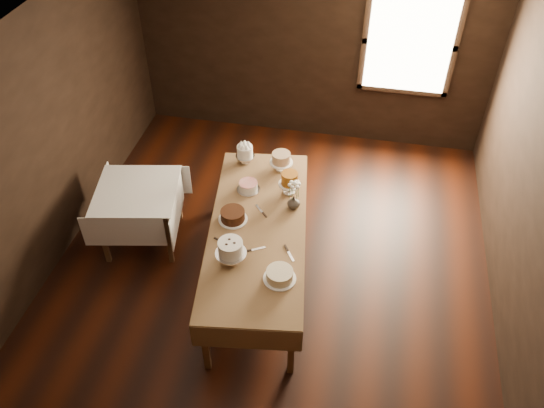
{
  "coord_description": "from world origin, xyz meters",
  "views": [
    {
      "loc": [
        0.87,
        -4.06,
        4.86
      ],
      "look_at": [
        0.0,
        0.2,
        0.95
      ],
      "focal_mm": 36.06,
      "sensor_mm": 36.0,
      "label": 1
    }
  ],
  "objects": [
    {
      "name": "flower_vase",
      "position": [
        0.21,
        0.36,
        0.87
      ],
      "size": [
        0.2,
        0.2,
        0.15
      ],
      "primitive_type": "imported",
      "rotation": [
        0.0,
        0.0,
        5.55
      ],
      "color": "#2D2823",
      "rests_on": "display_table"
    },
    {
      "name": "wall_right",
      "position": [
        2.5,
        0.0,
        1.4
      ],
      "size": [
        0.02,
        6.0,
        2.8
      ],
      "primitive_type": "cube",
      "color": "black",
      "rests_on": "ground"
    },
    {
      "name": "ceiling",
      "position": [
        0.0,
        0.0,
        2.8
      ],
      "size": [
        5.0,
        6.0,
        0.01
      ],
      "primitive_type": "cube",
      "color": "beige",
      "rests_on": "wall_back"
    },
    {
      "name": "cake_server_b",
      "position": [
        0.31,
        -0.37,
        0.8
      ],
      "size": [
        0.15,
        0.22,
        0.01
      ],
      "primitive_type": "cube",
      "rotation": [
        0.0,
        0.0,
        -1.01
      ],
      "color": "silver",
      "rests_on": "display_table"
    },
    {
      "name": "side_table",
      "position": [
        -1.62,
        0.3,
        0.69
      ],
      "size": [
        1.09,
        1.09,
        0.79
      ],
      "rotation": [
        0.0,
        0.0,
        0.2
      ],
      "color": "#4A301B",
      "rests_on": "ground"
    },
    {
      "name": "wall_left",
      "position": [
        -2.5,
        0.0,
        1.4
      ],
      "size": [
        0.02,
        6.0,
        2.8
      ],
      "primitive_type": "cube",
      "color": "black",
      "rests_on": "ground"
    },
    {
      "name": "display_table",
      "position": [
        -0.11,
        -0.03,
        0.74
      ],
      "size": [
        1.36,
        2.7,
        0.8
      ],
      "rotation": [
        0.0,
        0.0,
        0.14
      ],
      "color": "#4A301B",
      "rests_on": "ground"
    },
    {
      "name": "cake_lattice",
      "position": [
        -0.35,
        0.55,
        0.85
      ],
      "size": [
        0.27,
        0.27,
        0.1
      ],
      "color": "silver",
      "rests_on": "display_table"
    },
    {
      "name": "floor",
      "position": [
        0.0,
        0.0,
        0.0
      ],
      "size": [
        5.0,
        6.0,
        0.01
      ],
      "primitive_type": "cube",
      "color": "black",
      "rests_on": "ground"
    },
    {
      "name": "cake_server_c",
      "position": [
        -0.16,
        0.26,
        0.8
      ],
      "size": [
        0.18,
        0.2,
        0.01
      ],
      "primitive_type": "cube",
      "rotation": [
        0.0,
        0.0,
        2.29
      ],
      "color": "silver",
      "rests_on": "display_table"
    },
    {
      "name": "cake_caramel",
      "position": [
        0.12,
        0.6,
        0.92
      ],
      "size": [
        0.25,
        0.25,
        0.29
      ],
      "color": "white",
      "rests_on": "display_table"
    },
    {
      "name": "cake_chocolate",
      "position": [
        -0.39,
        0.03,
        0.86
      ],
      "size": [
        0.34,
        0.34,
        0.12
      ],
      "color": "white",
      "rests_on": "display_table"
    },
    {
      "name": "cake_swirl",
      "position": [
        -0.26,
        -0.56,
        0.93
      ],
      "size": [
        0.33,
        0.33,
        0.28
      ],
      "color": "silver",
      "rests_on": "display_table"
    },
    {
      "name": "flower_bouquet",
      "position": [
        0.21,
        0.36,
        1.07
      ],
      "size": [
        0.14,
        0.14,
        0.2
      ],
      "primitive_type": null,
      "color": "white",
      "rests_on": "flower_vase"
    },
    {
      "name": "cake_server_e",
      "position": [
        -0.36,
        -0.34,
        0.8
      ],
      "size": [
        0.23,
        0.12,
        0.01
      ],
      "primitive_type": "cube",
      "rotation": [
        0.0,
        0.0,
        -0.39
      ],
      "color": "silver",
      "rests_on": "display_table"
    },
    {
      "name": "cake_server_a",
      "position": [
        -0.03,
        -0.33,
        0.8
      ],
      "size": [
        0.22,
        0.14,
        0.01
      ],
      "primitive_type": "cube",
      "rotation": [
        0.0,
        0.0,
        0.5
      ],
      "color": "silver",
      "rests_on": "display_table"
    },
    {
      "name": "wall_back",
      "position": [
        0.0,
        3.0,
        1.4
      ],
      "size": [
        5.0,
        0.02,
        2.8
      ],
      "primitive_type": "cube",
      "color": "black",
      "rests_on": "ground"
    },
    {
      "name": "cake_cream",
      "position": [
        0.25,
        -0.68,
        0.85
      ],
      "size": [
        0.32,
        0.32,
        0.11
      ],
      "color": "white",
      "rests_on": "display_table"
    },
    {
      "name": "cake_speckled",
      "position": [
        -0.05,
        1.0,
        0.91
      ],
      "size": [
        0.28,
        0.28,
        0.24
      ],
      "color": "white",
      "rests_on": "display_table"
    },
    {
      "name": "cake_meringue",
      "position": [
        -0.5,
        1.04,
        0.91
      ],
      "size": [
        0.23,
        0.23,
        0.25
      ],
      "color": "silver",
      "rests_on": "display_table"
    },
    {
      "name": "window",
      "position": [
        1.3,
        2.94,
        1.6
      ],
      "size": [
        1.1,
        0.05,
        1.3
      ],
      "primitive_type": "cube",
      "color": "#FFEABF",
      "rests_on": "wall_back"
    }
  ]
}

